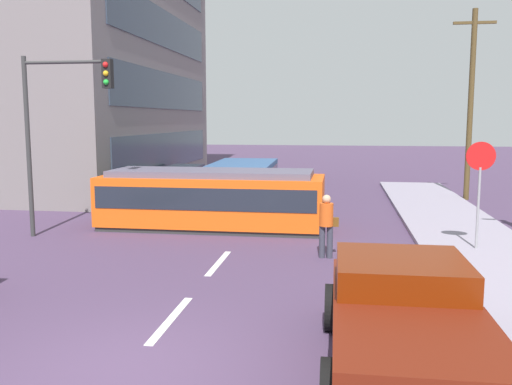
# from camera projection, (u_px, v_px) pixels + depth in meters

# --- Properties ---
(ground_plane) EXTENTS (120.00, 120.00, 0.00)m
(ground_plane) POSITION_uv_depth(u_px,v_px,m) (246.00, 232.00, 17.86)
(ground_plane) COLOR #483551
(sidewalk_curb_right) EXTENTS (3.20, 36.00, 0.14)m
(sidewalk_curb_right) POSITION_uv_depth(u_px,v_px,m) (503.00, 272.00, 12.91)
(sidewalk_curb_right) COLOR gray
(sidewalk_curb_right) RESTS_ON ground
(lane_stripe_1) EXTENTS (0.16, 2.40, 0.01)m
(lane_stripe_1) POSITION_uv_depth(u_px,v_px,m) (171.00, 319.00, 10.02)
(lane_stripe_1) COLOR silver
(lane_stripe_1) RESTS_ON ground
(lane_stripe_2) EXTENTS (0.16, 2.40, 0.01)m
(lane_stripe_2) POSITION_uv_depth(u_px,v_px,m) (219.00, 263.00, 13.94)
(lane_stripe_2) COLOR silver
(lane_stripe_2) RESTS_ON ground
(lane_stripe_3) EXTENTS (0.16, 2.40, 0.01)m
(lane_stripe_3) POSITION_uv_depth(u_px,v_px,m) (270.00, 202.00, 24.18)
(lane_stripe_3) COLOR silver
(lane_stripe_3) RESTS_ON ground
(lane_stripe_4) EXTENTS (0.16, 2.40, 0.01)m
(lane_stripe_4) POSITION_uv_depth(u_px,v_px,m) (284.00, 186.00, 30.06)
(lane_stripe_4) COLOR silver
(lane_stripe_4) RESTS_ON ground
(streetcar_tram) EXTENTS (7.38, 2.57, 1.95)m
(streetcar_tram) POSITION_uv_depth(u_px,v_px,m) (212.00, 198.00, 18.35)
(streetcar_tram) COLOR #EC5213
(streetcar_tram) RESTS_ON ground
(city_bus) EXTENTS (2.67, 5.15, 1.79)m
(city_bus) POSITION_uv_depth(u_px,v_px,m) (243.00, 180.00, 23.58)
(city_bus) COLOR #325483
(city_bus) RESTS_ON ground
(pedestrian_crossing) EXTENTS (0.50, 0.36, 1.67)m
(pedestrian_crossing) POSITION_uv_depth(u_px,v_px,m) (327.00, 222.00, 14.35)
(pedestrian_crossing) COLOR #343441
(pedestrian_crossing) RESTS_ON ground
(pickup_truck_parked) EXTENTS (2.32, 5.02, 1.55)m
(pickup_truck_parked) POSITION_uv_depth(u_px,v_px,m) (404.00, 318.00, 7.85)
(pickup_truck_parked) COLOR #5E1A0C
(pickup_truck_parked) RESTS_ON ground
(parked_sedan_mid) EXTENTS (2.06, 4.28, 1.19)m
(parked_sedan_mid) POSITION_uv_depth(u_px,v_px,m) (145.00, 192.00, 22.84)
(parked_sedan_mid) COLOR #405940
(parked_sedan_mid) RESTS_ON ground
(parked_sedan_far) EXTENTS (1.98, 4.52, 1.19)m
(parked_sedan_far) POSITION_uv_depth(u_px,v_px,m) (185.00, 176.00, 29.16)
(parked_sedan_far) COLOR maroon
(parked_sedan_far) RESTS_ON ground
(stop_sign) EXTENTS (0.76, 0.07, 2.88)m
(stop_sign) POSITION_uv_depth(u_px,v_px,m) (480.00, 173.00, 14.66)
(stop_sign) COLOR gray
(stop_sign) RESTS_ON sidewalk_curb_right
(traffic_light_mast) EXTENTS (2.84, 0.33, 5.48)m
(traffic_light_mast) POSITION_uv_depth(u_px,v_px,m) (59.00, 112.00, 16.50)
(traffic_light_mast) COLOR #333333
(traffic_light_mast) RESTS_ON ground
(utility_pole_mid) EXTENTS (1.80, 0.24, 8.36)m
(utility_pole_mid) POSITION_uv_depth(u_px,v_px,m) (471.00, 102.00, 24.37)
(utility_pole_mid) COLOR #4E3C20
(utility_pole_mid) RESTS_ON ground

